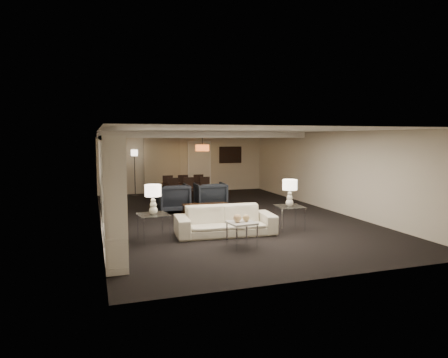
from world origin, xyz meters
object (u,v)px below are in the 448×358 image
floor_lamp (135,173)px  chair_nr (206,189)px  table_lamp_right (290,193)px  vase_amber (112,173)px  pendant_light (202,148)px  dining_table (186,192)px  armchair_left (173,198)px  television (110,191)px  chair_nm (190,190)px  chair_fl (167,186)px  side_table_right (289,218)px  table_lamp_left (153,200)px  armchair_right (210,196)px  marble_table (242,234)px  floor_speaker (112,204)px  chair_fr (197,185)px  sofa (225,221)px  vase_blue (114,205)px  coffee_table (207,213)px  chair_fm (182,186)px  side_table_left (154,227)px

floor_lamp → chair_nr: bearing=-44.0°
table_lamp_right → vase_amber: size_ratio=3.65×
pendant_light → dining_table: bearing=-172.2°
armchair_left → vase_amber: 4.93m
television → floor_lamp: size_ratio=0.63×
chair_nm → chair_fl: bearing=116.0°
side_table_right → table_lamp_left: (-3.40, 0.00, 0.63)m
armchair_right → marble_table: size_ratio=1.79×
chair_fl → dining_table: bearing=131.3°
pendant_light → chair_nm: size_ratio=0.59×
floor_speaker → chair_fr: 5.68m
sofa → vase_blue: vase_blue is taller
side_table_right → coffee_table: bearing=136.7°
armchair_right → marble_table: bearing=85.6°
pendant_light → vase_blue: size_ratio=3.13×
table_lamp_left → dining_table: (2.03, 5.59, -0.64)m
vase_blue → chair_nm: (2.95, 6.65, -0.70)m
armchair_right → television: bearing=44.0°
table_lamp_left → television: (-0.89, 0.57, 0.15)m
sofa → table_lamp_left: table_lamp_left is taller
pendant_light → dining_table: size_ratio=0.31×
armchair_left → coffee_table: bearing=110.0°
pendant_light → chair_nr: size_ratio=0.59×
pendant_light → table_lamp_right: bearing=-82.9°
chair_fm → floor_speaker: bearing=60.3°
television → chair_nm: (2.92, 4.37, -0.64)m
dining_table → chair_nm: chair_nm is taller
sofa → chair_nr: (0.93, 4.94, 0.10)m
sofa → table_lamp_right: size_ratio=3.53×
coffee_table → armchair_left: (-0.60, 1.70, 0.21)m
coffee_table → marble_table: marble_table is taller
dining_table → side_table_left: bearing=-107.7°
marble_table → floor_lamp: (-1.38, 8.26, 0.65)m
marble_table → chair_fl: size_ratio=0.61×
table_lamp_left → marble_table: (1.70, -1.10, -0.67)m
floor_speaker → coffee_table: bearing=-4.3°
floor_speaker → television: bearing=-95.4°
sofa → dining_table: sofa is taller
floor_speaker → chair_fl: floor_speaker is taller
armchair_right → side_table_left: size_ratio=1.49×
side_table_left → floor_speaker: floor_speaker is taller
pendant_light → chair_nr: 1.66m
sofa → armchair_right: bearing=83.9°
floor_speaker → chair_fr: bearing=51.3°
marble_table → floor_speaker: bearing=131.6°
vase_blue → chair_nr: (3.55, 6.65, -0.70)m
armchair_right → chair_fr: bearing=-93.0°
sofa → chair_nr: bearing=83.5°
coffee_table → chair_fl: size_ratio=1.47×
chair_nr → floor_lamp: 3.24m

